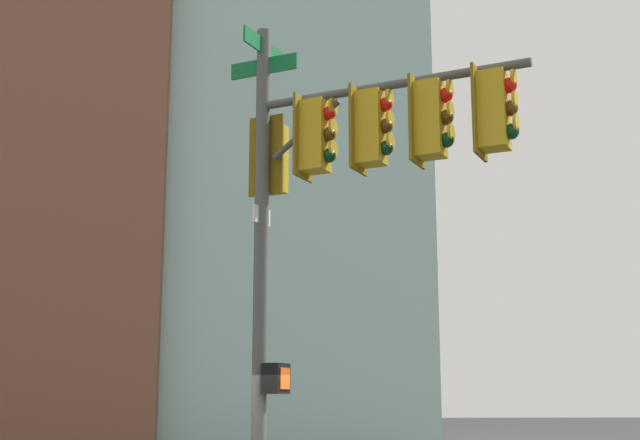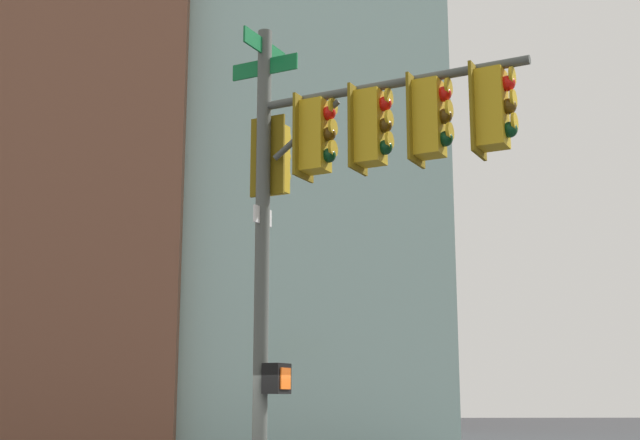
# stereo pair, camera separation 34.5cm
# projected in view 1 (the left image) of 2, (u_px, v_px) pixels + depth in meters

# --- Properties ---
(signal_pole_assembly) EXTENTS (3.80, 2.53, 7.43)m
(signal_pole_assembly) POSITION_uv_depth(u_px,v_px,m) (342.00, 173.00, 11.67)
(signal_pole_assembly) COLOR #4C514C
(signal_pole_assembly) RESTS_ON ground_plane
(building_brick_farside) EXTENTS (21.62, 18.46, 31.44)m
(building_brick_farside) POSITION_uv_depth(u_px,v_px,m) (117.00, 209.00, 62.57)
(building_brick_farside) COLOR #4C3328
(building_brick_farside) RESTS_ON ground_plane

